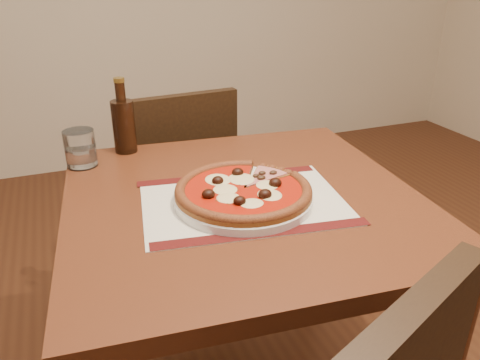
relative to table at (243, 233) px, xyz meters
name	(u,v)px	position (x,y,z in m)	size (l,w,h in m)	color
table	(243,233)	(0.00, 0.00, 0.00)	(0.87, 0.87, 0.75)	#632C17
chair_far	(175,185)	(-0.01, 0.66, -0.16)	(0.43, 0.43, 0.85)	black
placemat	(243,202)	(-0.01, -0.03, 0.10)	(0.45, 0.32, 0.00)	beige
plate	(243,198)	(-0.01, -0.03, 0.11)	(0.31, 0.31, 0.02)	white
pizza	(243,190)	(-0.01, -0.03, 0.13)	(0.30, 0.30, 0.04)	brown
ham_slice	(264,175)	(0.07, 0.03, 0.13)	(0.14, 0.12, 0.02)	brown
water_glass	(80,148)	(-0.33, 0.32, 0.15)	(0.08, 0.08, 0.10)	white
bottle	(124,124)	(-0.21, 0.38, 0.18)	(0.06, 0.06, 0.21)	#32190C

